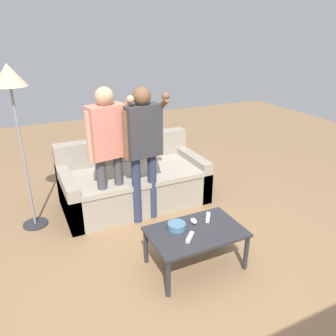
% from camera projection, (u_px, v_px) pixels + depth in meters
% --- Properties ---
extents(ground_plane, '(12.00, 12.00, 0.00)m').
position_uv_depth(ground_plane, '(174.00, 263.00, 3.24)').
color(ground_plane, '#93704C').
extents(couch, '(1.81, 0.94, 0.81)m').
position_uv_depth(couch, '(133.00, 182.00, 4.30)').
color(couch, '#9E9384').
rests_on(couch, ground).
extents(coffee_table, '(0.88, 0.56, 0.39)m').
position_uv_depth(coffee_table, '(196.00, 235.00, 3.08)').
color(coffee_table, '#2D2D33').
rests_on(coffee_table, ground).
extents(snack_bowl, '(0.17, 0.17, 0.06)m').
position_uv_depth(snack_bowl, '(177.00, 226.00, 3.08)').
color(snack_bowl, teal).
rests_on(snack_bowl, coffee_table).
extents(game_remote_nunchuk, '(0.06, 0.09, 0.05)m').
position_uv_depth(game_remote_nunchuk, '(194.00, 221.00, 3.17)').
color(game_remote_nunchuk, white).
rests_on(game_remote_nunchuk, coffee_table).
extents(floor_lamp, '(0.34, 0.34, 1.82)m').
position_uv_depth(floor_lamp, '(11.00, 89.00, 3.26)').
color(floor_lamp, '#2D2D33').
rests_on(floor_lamp, ground).
extents(player_center, '(0.48, 0.31, 1.58)m').
position_uv_depth(player_center, '(143.00, 141.00, 3.61)').
color(player_center, '#2D3856').
rests_on(player_center, ground).
extents(player_left, '(0.50, 0.33, 1.59)m').
position_uv_depth(player_left, '(108.00, 142.00, 3.55)').
color(player_left, '#47474C').
rests_on(player_left, ground).
extents(game_remote_wand_near, '(0.13, 0.13, 0.03)m').
position_uv_depth(game_remote_wand_near, '(190.00, 237.00, 2.94)').
color(game_remote_wand_near, white).
rests_on(game_remote_wand_near, coffee_table).
extents(game_remote_wand_far, '(0.12, 0.15, 0.03)m').
position_uv_depth(game_remote_wand_far, '(208.00, 217.00, 3.25)').
color(game_remote_wand_far, white).
rests_on(game_remote_wand_far, coffee_table).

